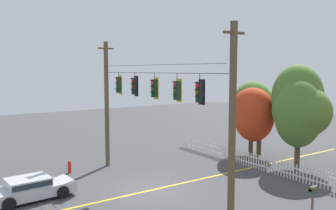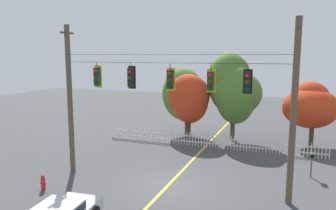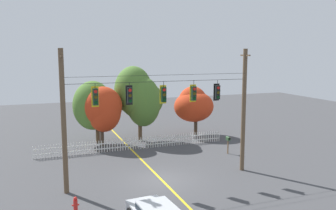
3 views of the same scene
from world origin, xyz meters
name	(u,v)px [view 3 (image 3 of 3)]	position (x,y,z in m)	size (l,w,h in m)	color
ground	(162,180)	(0.00, 0.00, 0.00)	(80.00, 80.00, 0.00)	#424244
lane_centerline_stripe	(162,180)	(0.00, 0.00, 0.00)	(0.16, 36.00, 0.01)	gold
signal_support_span	(162,115)	(0.00, 0.00, 4.34)	(12.35, 1.10, 8.54)	brown
traffic_signal_northbound_secondary	(95,97)	(-4.16, 0.01, 5.69)	(0.43, 0.38, 1.41)	black
traffic_signal_eastbound_side	(130,95)	(-2.08, 0.01, 5.69)	(0.43, 0.38, 1.39)	black
traffic_signal_westbound_side	(164,94)	(0.13, 0.01, 5.65)	(0.43, 0.38, 1.42)	black
traffic_signal_northbound_primary	(194,93)	(2.21, 0.01, 5.64)	(0.43, 0.38, 1.42)	black
traffic_signal_southbound_primary	(217,92)	(3.94, 0.01, 5.65)	(0.43, 0.38, 1.41)	black
white_picket_fence	(134,144)	(0.26, 7.92, 0.51)	(16.45, 0.06, 1.02)	white
autumn_maple_near_fence	(94,105)	(-2.62, 11.05, 3.55)	(3.59, 3.38, 5.77)	brown
autumn_maple_mid	(103,109)	(-1.96, 10.09, 3.34)	(3.51, 2.96, 5.33)	#473828
autumn_oak_far_east	(139,97)	(1.53, 10.71, 4.15)	(4.48, 4.07, 7.03)	brown
autumn_maple_far_west	(193,105)	(7.24, 11.09, 3.08)	(4.03, 3.50, 4.91)	#473828
fire_hydrant	(75,204)	(-5.79, -2.78, 0.40)	(0.38, 0.22, 0.81)	red
roadside_mailbox	(228,140)	(7.15, 3.98, 1.18)	(0.25, 0.44, 1.45)	brown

